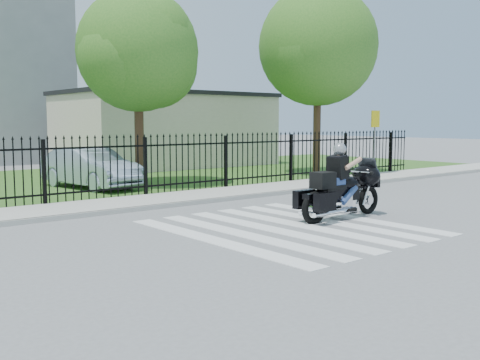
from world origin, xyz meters
TOP-DOWN VIEW (x-y plane):
  - ground at (0.00, 0.00)m, footprint 120.00×120.00m
  - crosswalk at (0.00, 0.00)m, footprint 5.00×5.50m
  - sidewalk at (0.00, 5.00)m, footprint 40.00×2.00m
  - curb at (0.00, 4.00)m, footprint 40.00×0.12m
  - grass_strip at (0.00, 12.00)m, footprint 40.00×12.00m
  - iron_fence at (0.00, 6.00)m, footprint 26.00×0.04m
  - tree_mid at (1.50, 9.00)m, footprint 4.20×4.20m
  - tree_right at (9.50, 8.00)m, footprint 5.00×5.00m
  - building_low at (7.00, 16.00)m, footprint 10.00×6.00m
  - building_low_roof at (7.00, 16.00)m, footprint 10.20×6.20m
  - motorcycle_rider at (1.73, 0.05)m, footprint 2.74×0.85m
  - parked_car at (-0.21, 9.28)m, footprint 2.09×4.34m
  - traffic_sign at (10.44, 5.69)m, footprint 0.56×0.10m

SIDE VIEW (x-z plane):
  - ground at x=0.00m, z-range 0.00..0.00m
  - crosswalk at x=0.00m, z-range 0.00..0.01m
  - grass_strip at x=0.00m, z-range 0.00..0.02m
  - sidewalk at x=0.00m, z-range 0.00..0.12m
  - curb at x=0.00m, z-range 0.00..0.12m
  - parked_car at x=-0.21m, z-range 0.02..1.39m
  - motorcycle_rider at x=1.73m, z-range -0.16..1.64m
  - iron_fence at x=0.00m, z-range 0.00..1.80m
  - building_low at x=7.00m, z-range 0.00..3.50m
  - traffic_sign at x=10.44m, z-range 0.67..3.24m
  - building_low_roof at x=7.00m, z-range 3.50..3.70m
  - tree_mid at x=1.50m, z-range 1.28..8.06m
  - tree_right at x=9.50m, z-range 1.44..9.34m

